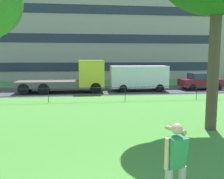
% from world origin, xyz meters
% --- Properties ---
extents(street_strip, '(80.00, 6.66, 0.01)m').
position_xyz_m(street_strip, '(0.00, 20.24, 0.00)').
color(street_strip, '#424247').
rests_on(street_strip, ground).
extents(park_fence, '(36.32, 0.04, 1.00)m').
position_xyz_m(park_fence, '(0.00, 14.56, 0.68)').
color(park_fence, black).
rests_on(park_fence, ground).
extents(person_thrower, '(0.50, 0.87, 1.75)m').
position_xyz_m(person_thrower, '(1.36, 2.18, 0.95)').
color(person_thrower, gray).
rests_on(person_thrower, ground).
extents(flatbed_truck_far_right, '(7.32, 2.46, 2.75)m').
position_xyz_m(flatbed_truck_far_right, '(-1.01, 19.45, 1.22)').
color(flatbed_truck_far_right, yellow).
rests_on(flatbed_truck_far_right, ground).
extents(panel_van_left, '(5.07, 2.24, 2.24)m').
position_xyz_m(panel_van_left, '(4.73, 19.57, 1.27)').
color(panel_van_left, white).
rests_on(panel_van_left, ground).
extents(car_maroon_far_left, '(4.06, 1.92, 1.54)m').
position_xyz_m(car_maroon_far_left, '(10.74, 19.83, 0.78)').
color(car_maroon_far_left, maroon).
rests_on(car_maroon_far_left, ground).
extents(apartment_building_background, '(39.93, 14.15, 18.22)m').
position_xyz_m(apartment_building_background, '(1.09, 36.93, 9.12)').
color(apartment_building_background, '#ADA393').
rests_on(apartment_building_background, ground).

